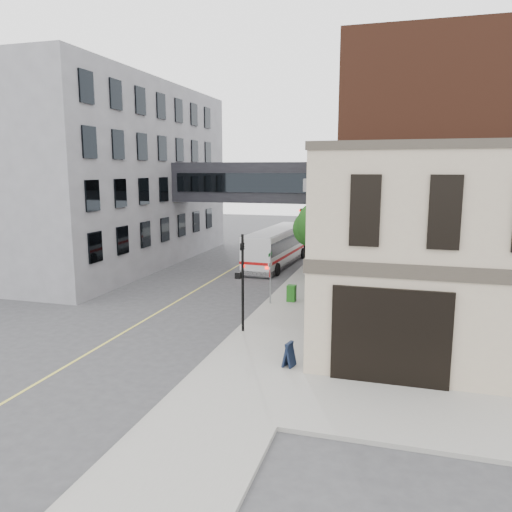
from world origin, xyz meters
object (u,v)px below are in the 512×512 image
Objects in this scene: pedestrian_a at (318,280)px; newspaper_box at (291,293)px; sandwich_board at (289,354)px; bus at (277,245)px; pedestrian_c at (326,265)px; pedestrian_b at (314,271)px.

newspaper_box is at bearing -113.98° from pedestrian_a.
sandwich_board is (0.71, -10.90, -0.49)m from pedestrian_a.
sandwich_board is (5.44, -20.18, -0.96)m from bus.
pedestrian_c is at bearing -42.50° from bus.
pedestrian_a is at bearing 59.58° from newspaper_box.
bus is at bearing 128.33° from pedestrian_a.
bus is 11.25× the size of sandwich_board.
bus is 11.35× the size of newspaper_box.
pedestrian_a is 5.24m from pedestrian_c.
pedestrian_b is at bearing -121.52° from pedestrian_c.
newspaper_box is at bearing 114.58° from sandwich_board.
pedestrian_b is at bearing 108.94° from sandwich_board.
pedestrian_a is 10.94m from sandwich_board.
bus is at bearing 117.93° from sandwich_board.
pedestrian_c reaches higher than sandwich_board.
pedestrian_b is 1.79m from pedestrian_c.
pedestrian_c reaches higher than pedestrian_b.
sandwich_board is at bearing -93.56° from pedestrian_b.
bus is 6.95× the size of pedestrian_b.
bus reaches higher than pedestrian_a.
pedestrian_b is at bearing 90.81° from newspaper_box.
newspaper_box is (-0.37, -5.22, -0.30)m from pedestrian_b.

